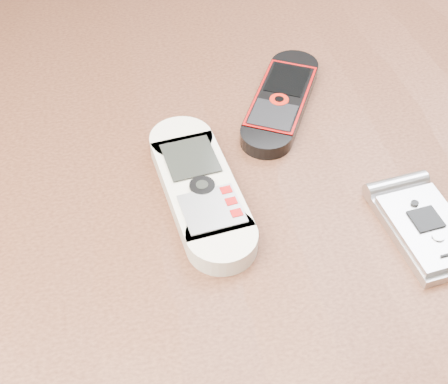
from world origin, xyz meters
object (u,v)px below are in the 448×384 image
Objects in this scene: nokia_white at (200,188)px; nokia_black_red at (281,100)px; table at (219,274)px; motorola_razr at (426,227)px.

nokia_black_red is at bearing 39.66° from nokia_white.
motorola_razr is at bearing -24.00° from table.
nokia_black_red reaches higher than table.
nokia_white is at bearing 149.03° from motorola_razr.
table is 7.52× the size of nokia_black_red.
table is 6.85× the size of nokia_white.
nokia_white reaches higher than motorola_razr.
motorola_razr is (0.07, -0.18, 0.00)m from nokia_black_red.
motorola_razr is (0.16, -0.07, 0.11)m from table.
nokia_white reaches higher than table.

